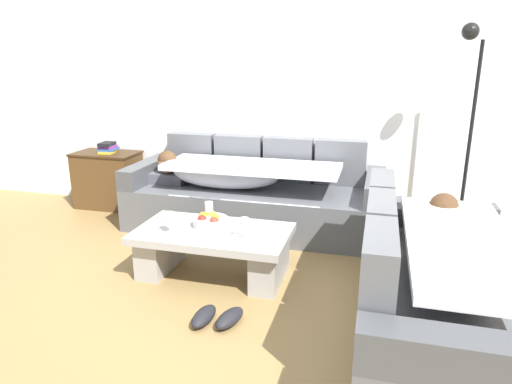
{
  "coord_description": "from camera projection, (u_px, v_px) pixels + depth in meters",
  "views": [
    {
      "loc": [
        0.99,
        -2.64,
        1.67
      ],
      "look_at": [
        -0.01,
        1.05,
        0.55
      ],
      "focal_mm": 32.13,
      "sensor_mm": 36.0,
      "label": 1
    }
  ],
  "objects": [
    {
      "name": "wine_glass_near_left",
      "position": [
        169.0,
        218.0,
        3.49
      ],
      "size": [
        0.07,
        0.07,
        0.17
      ],
      "color": "silver",
      "rests_on": "coffee_table"
    },
    {
      "name": "pair_of_shoes",
      "position": [
        217.0,
        317.0,
        2.99
      ],
      "size": [
        0.34,
        0.31,
        0.09
      ],
      "color": "black",
      "rests_on": "ground_plane"
    },
    {
      "name": "couch_near_window",
      "position": [
        437.0,
        290.0,
        2.74
      ],
      "size": [
        0.92,
        2.02,
        0.88
      ],
      "rotation": [
        0.0,
        0.0,
        1.57
      ],
      "color": "#55585C",
      "rests_on": "ground_plane"
    },
    {
      "name": "fruit_bowl",
      "position": [
        210.0,
        221.0,
        3.65
      ],
      "size": [
        0.28,
        0.28,
        0.1
      ],
      "color": "silver",
      "rests_on": "coffee_table"
    },
    {
      "name": "wine_glass_near_right",
      "position": [
        244.0,
        225.0,
        3.36
      ],
      "size": [
        0.07,
        0.07,
        0.17
      ],
      "color": "silver",
      "rests_on": "coffee_table"
    },
    {
      "name": "floor_lamp",
      "position": [
        466.0,
        125.0,
        3.97
      ],
      "size": [
        0.33,
        0.31,
        1.95
      ],
      "color": "black",
      "rests_on": "ground_plane"
    },
    {
      "name": "open_magazine",
      "position": [
        252.0,
        234.0,
        3.47
      ],
      "size": [
        0.29,
        0.23,
        0.01
      ],
      "primitive_type": "cube",
      "rotation": [
        0.0,
        0.0,
        0.06
      ],
      "color": "white",
      "rests_on": "coffee_table"
    },
    {
      "name": "wine_glass_far_back",
      "position": [
        209.0,
        208.0,
        3.73
      ],
      "size": [
        0.07,
        0.07,
        0.17
      ],
      "color": "silver",
      "rests_on": "coffee_table"
    },
    {
      "name": "couch_along_wall",
      "position": [
        250.0,
        196.0,
        4.64
      ],
      "size": [
        2.53,
        0.92,
        0.88
      ],
      "color": "#55585C",
      "rests_on": "ground_plane"
    },
    {
      "name": "side_cabinet",
      "position": [
        108.0,
        180.0,
        5.29
      ],
      "size": [
        0.72,
        0.44,
        0.64
      ],
      "color": "#50361B",
      "rests_on": "ground_plane"
    },
    {
      "name": "back_wall",
      "position": [
        285.0,
        90.0,
        4.78
      ],
      "size": [
        9.0,
        0.1,
        2.7
      ],
      "primitive_type": "cube",
      "color": "white",
      "rests_on": "ground_plane"
    },
    {
      "name": "coffee_table",
      "position": [
        213.0,
        247.0,
        3.61
      ],
      "size": [
        1.2,
        0.68,
        0.38
      ],
      "color": "#9D9B98",
      "rests_on": "ground_plane"
    },
    {
      "name": "book_stack_on_cabinet",
      "position": [
        108.0,
        148.0,
        5.18
      ],
      "size": [
        0.18,
        0.24,
        0.12
      ],
      "color": "gold",
      "rests_on": "side_cabinet"
    },
    {
      "name": "ground_plane",
      "position": [
        218.0,
        309.0,
        3.16
      ],
      "size": [
        14.0,
        14.0,
        0.0
      ],
      "primitive_type": "plane",
      "color": "olive"
    }
  ]
}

